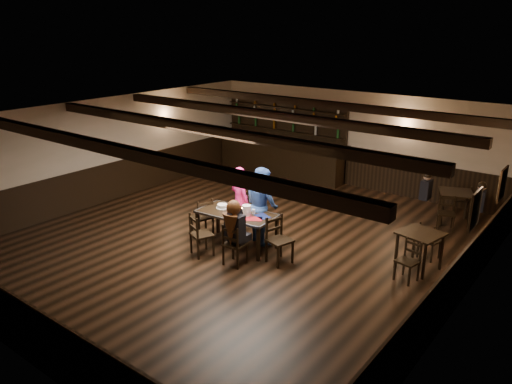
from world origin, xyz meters
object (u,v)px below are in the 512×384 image
Objects in this scene: chair_near_left at (198,232)px; man_blue at (262,205)px; chair_near_right at (233,242)px; woman_pink at (240,202)px; cake at (222,206)px; dining_table at (237,216)px; bar_counter at (281,151)px.

man_blue is (0.57, 1.37, 0.31)m from chair_near_left.
man_blue reaches higher than chair_near_right.
woman_pink reaches higher than cake.
dining_table is 1.09× the size of woman_pink.
dining_table is 0.93m from chair_near_right.
chair_near_left is 0.85m from chair_near_right.
dining_table is 6.46× the size of cake.
chair_near_left is 0.54× the size of man_blue.
chair_near_left is at bearing 89.85° from man_blue.
dining_table is 1.93× the size of chair_near_left.
bar_counter reaches higher than man_blue.
man_blue is at bearing -59.84° from bar_counter.
cake is at bearing -68.87° from bar_counter.
chair_near_right is at bearing -39.54° from cake.
chair_near_left is at bearing -111.20° from dining_table.
man_blue is 5.14m from bar_counter.
man_blue reaches higher than dining_table.
bar_counter reaches higher than cake.
bar_counter is (-2.33, 4.99, 0.05)m from dining_table.
chair_near_right is (0.84, 0.08, -0.02)m from chair_near_left.
chair_near_left is 1.51m from man_blue.
cake is (-0.09, 0.85, 0.27)m from chair_near_left.
chair_near_left is 0.56× the size of woman_pink.
chair_near_left is 0.90m from cake.
dining_table is at bearing -64.95° from bar_counter.
bar_counter is at bearing 109.09° from chair_near_left.
bar_counter reaches higher than chair_near_right.
chair_near_right is at bearing 5.27° from chair_near_left.
cake reaches higher than dining_table.
bar_counter is (-2.58, 4.45, -0.10)m from man_blue.
chair_near_left is 3.35× the size of cake.
dining_table is 0.43m from cake.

